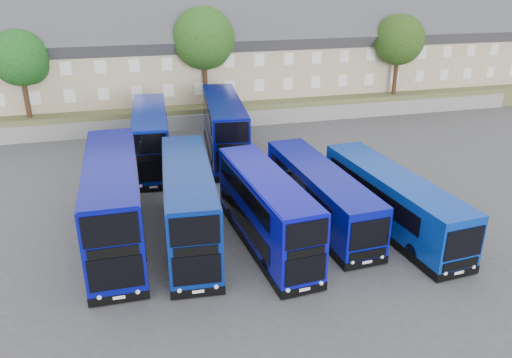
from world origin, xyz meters
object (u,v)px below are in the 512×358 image
object	(u,v)px
coach_east_a	(319,195)
tree_far	(415,29)
dd_front_left	(114,204)
tree_east	(400,42)
dd_front_mid	(189,206)
tree_mid	(205,41)
tree_west	(22,60)

from	to	relation	value
coach_east_a	tree_far	world-z (taller)	tree_far
dd_front_left	tree_east	world-z (taller)	tree_east
dd_front_left	dd_front_mid	distance (m)	4.07
dd_front_mid	tree_far	bearing A→B (deg)	47.62
tree_mid	tree_far	bearing A→B (deg)	14.04
tree_mid	tree_east	bearing A→B (deg)	-1.43
coach_east_a	tree_mid	world-z (taller)	tree_mid
tree_east	tree_mid	bearing A→B (deg)	178.57
coach_east_a	tree_east	distance (m)	27.93
tree_mid	tree_east	distance (m)	20.02
tree_mid	tree_far	xyz separation A→B (m)	(26.00, 6.50, -0.34)
dd_front_left	tree_east	xyz separation A→B (m)	(28.82, 21.23, 5.04)
dd_front_left	tree_west	distance (m)	22.89
dd_front_left	tree_far	world-z (taller)	tree_far
tree_west	tree_mid	xyz separation A→B (m)	(16.00, 0.50, 1.02)
dd_front_mid	tree_east	world-z (taller)	tree_east
tree_west	tree_east	xyz separation A→B (m)	(36.00, 0.00, 0.34)
tree_west	tree_mid	bearing A→B (deg)	1.79
dd_front_left	tree_far	bearing A→B (deg)	39.10
tree_east	tree_far	xyz separation A→B (m)	(6.00, 7.00, 0.34)
dd_front_mid	tree_west	size ratio (longest dim) A/B	1.48
dd_front_mid	coach_east_a	bearing A→B (deg)	9.19
dd_front_left	dd_front_mid	xyz separation A→B (m)	(3.96, -0.92, -0.18)
tree_mid	dd_front_left	bearing A→B (deg)	-112.10
dd_front_mid	tree_west	bearing A→B (deg)	120.95
tree_west	coach_east_a	bearing A→B (deg)	-48.33
dd_front_mid	tree_east	bearing A→B (deg)	45.95
tree_west	tree_mid	world-z (taller)	tree_mid
tree_east	tree_far	bearing A→B (deg)	49.40
tree_west	tree_mid	size ratio (longest dim) A/B	0.83
dd_front_mid	tree_mid	xyz separation A→B (m)	(4.87, 22.65, 5.89)
tree_east	coach_east_a	bearing A→B (deg)	-128.22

